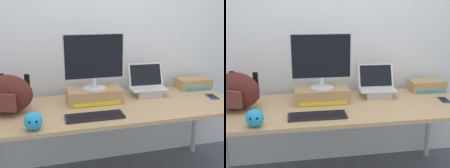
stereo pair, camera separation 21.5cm
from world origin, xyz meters
TOP-DOWN VIEW (x-y plane):
  - back_wall at (0.00, 0.49)m, footprint 7.00×0.10m
  - desk at (0.00, 0.00)m, footprint 2.08×0.77m
  - toner_box_yellow at (-0.12, 0.12)m, footprint 0.45×0.23m
  - desktop_monitor at (-0.12, 0.12)m, footprint 0.50×0.19m
  - open_laptop at (0.38, 0.19)m, footprint 0.33×0.24m
  - external_keyboard at (-0.19, -0.22)m, footprint 0.42×0.14m
  - messenger_backpack at (-0.79, 0.06)m, footprint 0.43×0.34m
  - cell_phone at (0.91, -0.02)m, footprint 0.09×0.15m
  - plush_toy at (-0.61, -0.31)m, footprint 0.12×0.12m
  - toner_box_cyan at (0.90, 0.28)m, footprint 0.32×0.18m

SIDE VIEW (x-z plane):
  - desk at x=0.00m, z-range 0.30..1.02m
  - cell_phone at x=0.91m, z-range 0.72..0.73m
  - external_keyboard at x=-0.19m, z-range 0.72..0.74m
  - toner_box_cyan at x=0.90m, z-range 0.72..0.82m
  - toner_box_yellow at x=-0.12m, z-range 0.72..0.84m
  - open_laptop at x=0.38m, z-range 0.64..0.92m
  - plush_toy at x=-0.61m, z-range 0.72..0.84m
  - messenger_backpack at x=-0.79m, z-range 0.72..1.01m
  - desktop_monitor at x=-0.12m, z-range 0.85..1.30m
  - back_wall at x=0.00m, z-range 0.00..2.60m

